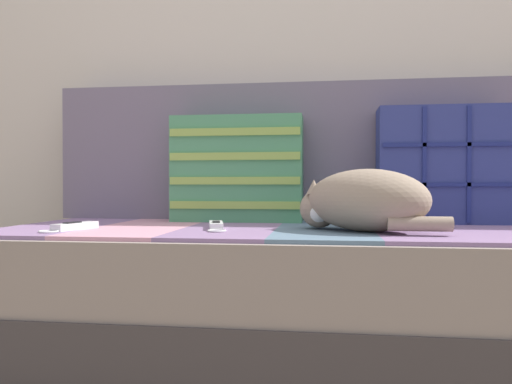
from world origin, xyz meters
name	(u,v)px	position (x,y,z in m)	size (l,w,h in m)	color
ground_plane	(323,382)	(0.00, 0.00, 0.00)	(14.00, 14.00, 0.00)	#7A6651
couch	(323,295)	(0.00, 0.16, 0.19)	(1.91, 0.79, 0.39)	#3D3838
sofa_backrest	(323,152)	(0.00, 0.48, 0.62)	(1.87, 0.14, 0.47)	slate
throw_pillow_quilted	(441,165)	(0.36, 0.33, 0.57)	(0.39, 0.14, 0.36)	navy
throw_pillow_striped	(237,169)	(-0.28, 0.33, 0.56)	(0.43, 0.14, 0.34)	#4C9366
sleeping_cat	(360,202)	(0.09, 0.02, 0.46)	(0.38, 0.33, 0.16)	gray
game_remote_near	(216,226)	(-0.29, 0.04, 0.40)	(0.08, 0.19, 0.02)	white
game_remote_far	(73,226)	(-0.66, -0.03, 0.40)	(0.09, 0.19, 0.02)	white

